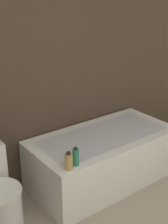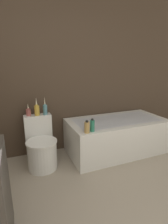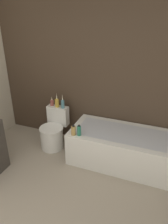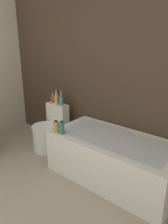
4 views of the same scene
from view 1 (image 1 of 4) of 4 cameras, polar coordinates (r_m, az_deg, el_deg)
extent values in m
cube|color=#423326|center=(3.00, -12.27, 8.35)|extent=(6.40, 0.06, 2.60)
cube|color=white|center=(3.40, 3.51, -8.33)|extent=(1.56, 0.79, 0.54)
cube|color=#B7BCC6|center=(3.27, 3.61, -4.32)|extent=(1.36, 0.59, 0.01)
cylinder|color=tan|center=(2.65, -2.81, -9.08)|extent=(0.07, 0.07, 0.14)
cylinder|color=black|center=(2.61, -2.85, -7.54)|extent=(0.04, 0.04, 0.02)
cylinder|color=#267259|center=(2.70, -1.54, -8.29)|extent=(0.06, 0.06, 0.15)
cylinder|color=black|center=(2.66, -1.55, -6.68)|extent=(0.03, 0.03, 0.02)
camera|label=2|loc=(0.73, 41.13, -38.25)|focal=28.00mm
camera|label=3|loc=(2.56, 72.49, 14.34)|focal=35.00mm
camera|label=4|loc=(3.18, 50.57, 8.86)|focal=35.00mm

